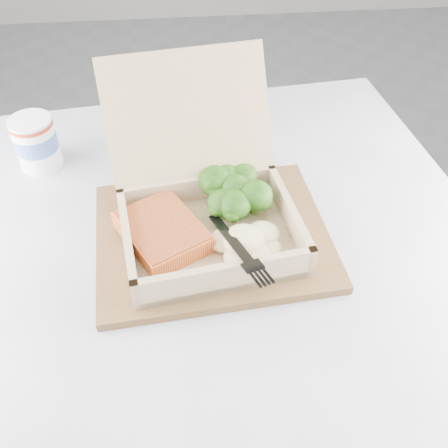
{
  "coord_description": "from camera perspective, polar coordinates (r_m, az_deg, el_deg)",
  "views": [
    {
      "loc": [
        -0.41,
        -0.99,
        1.22
      ],
      "look_at": [
        -0.36,
        -0.54,
        0.76
      ],
      "focal_mm": 40.0,
      "sensor_mm": 36.0,
      "label": 1
    }
  ],
  "objects": [
    {
      "name": "salmon_fillet",
      "position": [
        0.65,
        -7.07,
        -0.91
      ],
      "size": [
        0.13,
        0.14,
        0.02
      ],
      "primitive_type": "cube",
      "rotation": [
        0.0,
        0.0,
        0.49
      ],
      "color": "orange",
      "rests_on": "takeout_container"
    },
    {
      "name": "receipt",
      "position": [
        0.81,
        -3.76,
        6.93
      ],
      "size": [
        0.08,
        0.13,
        0.0
      ],
      "primitive_type": "cube",
      "rotation": [
        0.0,
        0.0,
        -0.12
      ],
      "color": "white",
      "rests_on": "cafe_table"
    },
    {
      "name": "plastic_fork",
      "position": [
        0.63,
        -0.09,
        -0.24
      ],
      "size": [
        0.07,
        0.16,
        0.03
      ],
      "rotation": [
        0.0,
        0.0,
        3.45
      ],
      "color": "black",
      "rests_on": "mashed_potatoes"
    },
    {
      "name": "mashed_potatoes",
      "position": [
        0.63,
        2.28,
        -1.95
      ],
      "size": [
        0.09,
        0.08,
        0.03
      ],
      "primitive_type": "ellipsoid",
      "color": "#FAEDA2",
      "rests_on": "takeout_container"
    },
    {
      "name": "paper_cup",
      "position": [
        0.83,
        -20.73,
        8.83
      ],
      "size": [
        0.07,
        0.07,
        0.08
      ],
      "color": "white",
      "rests_on": "cafe_table"
    },
    {
      "name": "takeout_container",
      "position": [
        0.66,
        -2.4,
        3.48
      ],
      "size": [
        0.26,
        0.29,
        0.19
      ],
      "rotation": [
        0.0,
        0.0,
        0.14
      ],
      "color": "tan",
      "rests_on": "serving_tray"
    },
    {
      "name": "serving_tray",
      "position": [
        0.68,
        -1.34,
        -1.34
      ],
      "size": [
        0.33,
        0.27,
        0.01
      ],
      "primitive_type": "cube",
      "rotation": [
        0.0,
        0.0,
        0.08
      ],
      "color": "brown",
      "rests_on": "cafe_table"
    },
    {
      "name": "broccoli_pile",
      "position": [
        0.69,
        1.32,
        3.53
      ],
      "size": [
        0.11,
        0.11,
        0.04
      ],
      "primitive_type": null,
      "color": "#376A17",
      "rests_on": "takeout_container"
    },
    {
      "name": "cafe_table",
      "position": [
        0.82,
        -1.28,
        -11.24
      ],
      "size": [
        0.85,
        0.85,
        0.72
      ],
      "rotation": [
        0.0,
        0.0,
        0.1
      ],
      "color": "black",
      "rests_on": "floor"
    },
    {
      "name": "floor",
      "position": [
        1.62,
        11.09,
        -4.94
      ],
      "size": [
        4.0,
        4.0,
        0.0
      ],
      "primitive_type": "plane",
      "color": "gray",
      "rests_on": "ground"
    }
  ]
}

